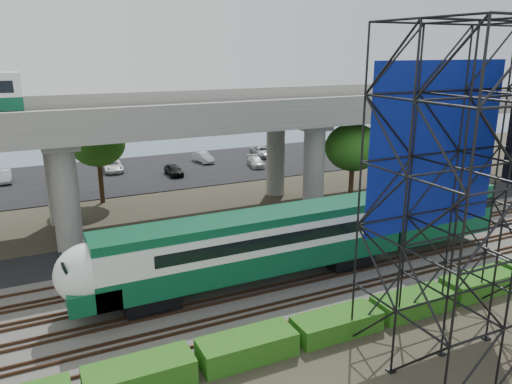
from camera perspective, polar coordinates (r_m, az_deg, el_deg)
ground at (r=29.40m, az=2.66°, el=-12.22°), size 140.00×140.00×0.00m
ballast_bed at (r=30.93m, az=0.88°, el=-10.49°), size 90.00×12.00×0.20m
service_road at (r=38.10m, az=-4.85°, el=-5.39°), size 90.00×5.00×0.08m
parking_lot at (r=59.72m, az=-12.96°, el=2.17°), size 90.00×18.00×0.08m
harbor_water at (r=80.92m, az=-16.52°, el=5.46°), size 140.00×40.00×0.03m
rail_tracks at (r=30.85m, az=0.89°, el=-10.19°), size 90.00×9.52×0.16m
commuter_train at (r=30.52m, az=3.69°, el=-5.19°), size 29.30×3.06×4.30m
overpass at (r=40.71m, az=-9.66°, el=7.75°), size 80.00×12.00×12.40m
scaffold_tower at (r=24.38m, az=24.50°, el=-0.74°), size 9.36×6.36×15.00m
hedge_strip at (r=26.42m, az=9.23°, el=-14.54°), size 34.60×1.80×1.20m
trees at (r=40.54m, az=-14.12°, el=3.66°), size 40.94×16.94×7.69m
suv at (r=36.34m, az=-8.68°, el=-5.37°), size 5.29×3.09×1.38m
parked_cars at (r=59.47m, az=-12.34°, el=2.82°), size 37.58×9.64×1.32m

